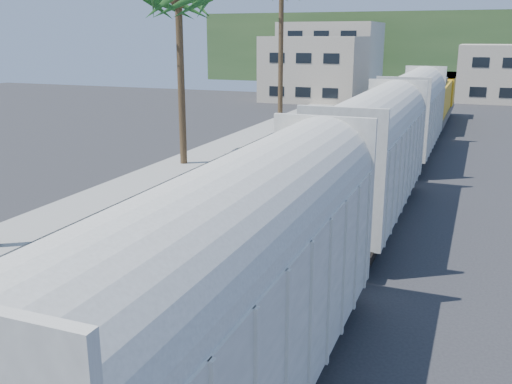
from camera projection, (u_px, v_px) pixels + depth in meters
ground at (54, 374)px, 14.07m from camera, size 140.00×140.00×0.00m
sidewalk at (202, 155)px, 39.48m from camera, size 3.00×90.00×0.15m
rails at (407, 163)px, 37.41m from camera, size 1.56×100.00×0.06m
median at (297, 183)px, 31.95m from camera, size 0.45×60.00×0.85m
lane_markings at (289, 164)px, 37.26m from camera, size 9.42×90.00×0.01m
freight_train at (393, 137)px, 30.08m from camera, size 3.00×60.94×5.85m
buildings at (366, 63)px, 79.46m from camera, size 38.00×27.00×10.00m
hillside at (432, 48)px, 102.19m from camera, size 80.00×20.00×12.00m
car_lead at (94, 240)px, 21.06m from camera, size 2.13×4.78×1.59m
car_second at (174, 204)px, 25.72m from camera, size 2.50×4.90×1.51m
car_third at (222, 179)px, 30.34m from camera, size 2.49×5.17×1.44m
car_rear at (242, 161)px, 34.59m from camera, size 2.53×5.20×1.42m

